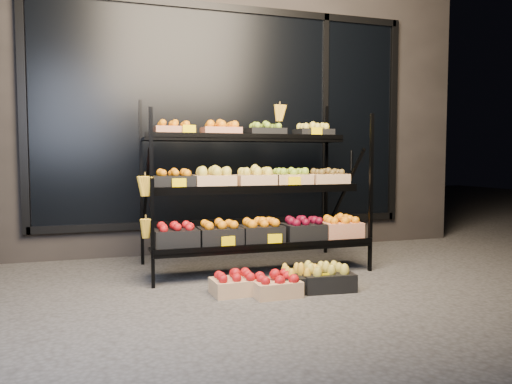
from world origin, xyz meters
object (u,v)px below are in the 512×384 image
object	(u,v)px
floor_crate_left	(235,283)
floor_crate_midright	(276,285)
display_rack	(254,189)
floor_crate_midleft	(302,279)

from	to	relation	value
floor_crate_left	floor_crate_midright	size ratio (longest dim) A/B	1.02
display_rack	floor_crate_left	distance (m)	1.14
floor_crate_left	floor_crate_midright	world-z (taller)	same
display_rack	floor_crate_midleft	bearing A→B (deg)	-81.45
floor_crate_midleft	floor_crate_left	bearing A→B (deg)	-179.22
floor_crate_midleft	floor_crate_midright	size ratio (longest dim) A/B	1.15
floor_crate_left	floor_crate_midright	distance (m)	0.33
display_rack	floor_crate_midright	distance (m)	1.19
floor_crate_left	floor_crate_midleft	bearing A→B (deg)	-10.77
floor_crate_left	floor_crate_midright	bearing A→B (deg)	-30.56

